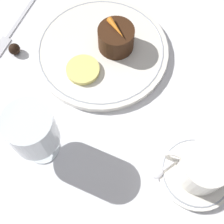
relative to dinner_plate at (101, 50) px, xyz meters
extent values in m
plane|color=white|center=(-0.03, 0.03, -0.01)|extent=(3.00, 3.00, 0.00)
cylinder|color=white|center=(0.00, 0.00, 0.00)|extent=(0.28, 0.28, 0.01)
torus|color=#999EA8|center=(0.00, 0.00, 0.00)|extent=(0.26, 0.26, 0.00)
cylinder|color=white|center=(-0.25, 0.18, 0.00)|extent=(0.13, 0.13, 0.01)
torus|color=#999EA8|center=(-0.25, 0.18, 0.00)|extent=(0.12, 0.12, 0.00)
cylinder|color=white|center=(-0.25, 0.18, 0.03)|extent=(0.08, 0.08, 0.06)
cylinder|color=#9E7A4C|center=(-0.25, 0.18, 0.04)|extent=(0.07, 0.07, 0.05)
torus|color=white|center=(-0.20, 0.18, 0.04)|extent=(0.04, 0.01, 0.04)
cube|color=silver|center=(-0.22, 0.16, 0.00)|extent=(0.06, 0.08, 0.00)
ellipsoid|color=silver|center=(-0.19, 0.21, 0.00)|extent=(0.02, 0.03, 0.00)
cylinder|color=silver|center=(0.02, 0.23, -0.01)|extent=(0.06, 0.06, 0.01)
cylinder|color=silver|center=(0.02, 0.23, 0.02)|extent=(0.01, 0.01, 0.05)
cylinder|color=silver|center=(0.02, 0.23, 0.09)|extent=(0.08, 0.08, 0.07)
cylinder|color=#5B0F1E|center=(0.02, 0.23, 0.07)|extent=(0.07, 0.07, 0.04)
cube|color=silver|center=(0.20, -0.03, -0.01)|extent=(0.01, 0.13, 0.01)
cube|color=silver|center=(0.21, 0.06, -0.01)|extent=(0.02, 0.05, 0.01)
cylinder|color=#381E0F|center=(-0.02, -0.02, 0.03)|extent=(0.07, 0.07, 0.05)
cone|color=orange|center=(-0.02, -0.02, 0.06)|extent=(0.05, 0.04, 0.01)
cylinder|color=#EFE075|center=(0.01, 0.06, 0.01)|extent=(0.07, 0.07, 0.01)
sphere|color=black|center=(0.17, 0.06, 0.00)|extent=(0.02, 0.02, 0.02)
camera|label=1|loc=(-0.16, 0.36, 0.54)|focal=50.00mm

